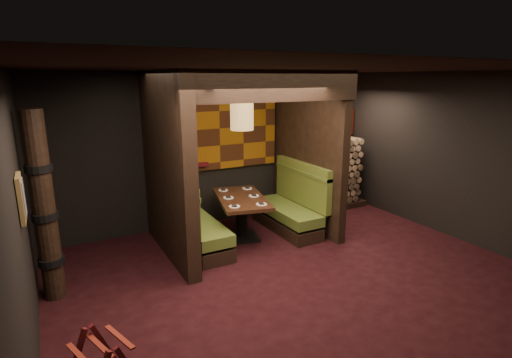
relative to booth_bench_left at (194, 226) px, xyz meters
The scene contains 21 objects.
floor 1.95m from the booth_bench_left, 59.77° to the right, with size 6.50×5.50×0.02m, color black.
ceiling 3.11m from the booth_bench_left, 59.77° to the right, with size 6.50×5.50×0.02m, color black.
wall_back 1.79m from the booth_bench_left, 49.10° to the left, with size 6.50×0.02×2.85m, color black.
wall_left 3.01m from the booth_bench_left, 144.33° to the right, with size 0.02×5.50×2.85m, color black.
wall_right 4.65m from the booth_bench_left, 21.35° to the right, with size 0.02×5.50×2.85m, color black.
partition_left 1.10m from the booth_bench_left, behind, with size 0.20×2.20×2.85m, color black.
partition_right 2.48m from the booth_bench_left, ahead, with size 0.15×2.10×2.85m, color black.
header_beam 2.60m from the booth_bench_left, 45.41° to the right, with size 2.85×0.18×0.44m, color black.
tapa_back_panel 2.00m from the booth_bench_left, 48.54° to the left, with size 2.40×0.06×1.55m, color #8E540C.
tapa_side_panel 1.48m from the booth_bench_left, 146.90° to the left, with size 0.04×1.85×1.45m, color #8E540C.
lacquer_shelf 1.32m from the booth_bench_left, 70.12° to the left, with size 0.60×0.12×0.07m, color #500E16.
booth_bench_left is the anchor object (origin of this frame).
booth_bench_right 1.89m from the booth_bench_left, ahead, with size 0.68×1.60×1.14m.
dining_table 0.89m from the booth_bench_left, ahead, with size 1.09×1.57×0.75m.
place_settings 0.95m from the booth_bench_left, ahead, with size 0.85×1.24×0.03m.
pendant_lamp 1.95m from the booth_bench_left, ahead, with size 0.38×0.38×0.94m.
framed_picture 3.00m from the booth_bench_left, 145.49° to the right, with size 0.05×0.36×0.46m.
totem_column 2.30m from the booth_bench_left, 165.25° to the right, with size 0.31×0.31×2.40m.
firewood_stack 3.34m from the booth_bench_left, 12.17° to the left, with size 1.73×0.70×1.50m.
mosaic_header 3.67m from the booth_bench_left, 17.60° to the left, with size 1.83×0.10×0.56m, color maroon.
bay_front_post 2.58m from the booth_bench_left, ahead, with size 0.08×0.08×2.85m, color black.
Camera 1 is at (-2.98, -4.20, 2.75)m, focal length 28.00 mm.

